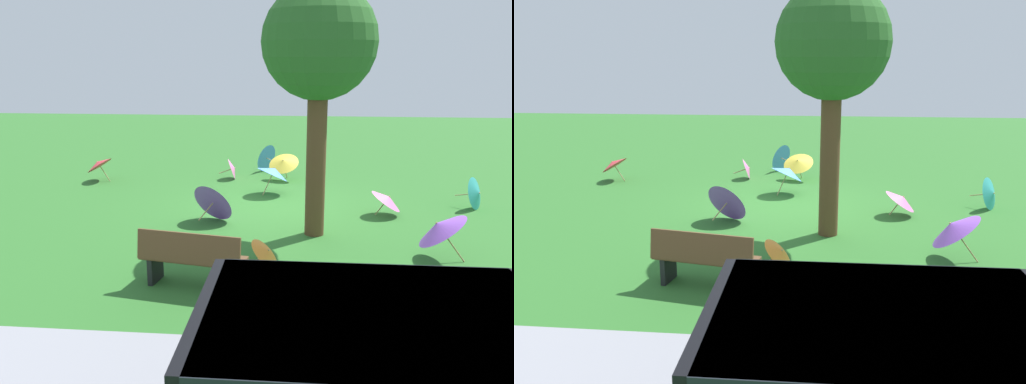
# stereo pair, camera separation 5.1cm
# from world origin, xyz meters

# --- Properties ---
(ground) EXTENTS (40.00, 40.00, 0.00)m
(ground) POSITION_xyz_m (0.00, 0.00, 0.00)
(ground) COLOR #2D6B28
(park_bench) EXTENTS (1.66, 0.76, 0.90)m
(park_bench) POSITION_xyz_m (0.99, 4.61, 0.47)
(park_bench) COLOR brown
(park_bench) RESTS_ON ground
(shade_tree) EXTENTS (2.12, 2.12, 4.72)m
(shade_tree) POSITION_xyz_m (-0.87, 1.92, 3.56)
(shade_tree) COLOR brown
(shade_tree) RESTS_ON ground
(parasol_yellow_0) EXTENTS (1.04, 1.01, 0.80)m
(parasol_yellow_0) POSITION_xyz_m (-0.06, -2.75, 0.53)
(parasol_yellow_0) COLOR tan
(parasol_yellow_0) RESTS_ON ground
(parasol_purple_0) EXTENTS (1.11, 0.99, 0.90)m
(parasol_purple_0) POSITION_xyz_m (1.21, 1.23, 0.45)
(parasol_purple_0) COLOR tan
(parasol_purple_0) RESTS_ON ground
(parasol_pink_0) EXTENTS (0.75, 0.80, 0.64)m
(parasol_pink_0) POSITION_xyz_m (-2.47, 0.51, 0.37)
(parasol_pink_0) COLOR tan
(parasol_pink_0) RESTS_ON ground
(parasol_orange_0) EXTENTS (0.59, 0.68, 0.51)m
(parasol_orange_0) POSITION_xyz_m (-0.06, 3.70, 0.26)
(parasol_orange_0) COLOR tan
(parasol_orange_0) RESTS_ON ground
(parasol_purple_1) EXTENTS (0.97, 1.03, 0.94)m
(parasol_purple_1) POSITION_xyz_m (-2.95, 3.11, 0.59)
(parasol_purple_1) COLOR tan
(parasol_purple_1) RESTS_ON ground
(parasol_pink_1) EXTENTS (0.60, 0.65, 0.61)m
(parasol_pink_1) POSITION_xyz_m (1.38, -2.80, 0.30)
(parasol_pink_1) COLOR tan
(parasol_pink_1) RESTS_ON ground
(parasol_blue_1) EXTENTS (0.90, 0.88, 0.84)m
(parasol_blue_1) POSITION_xyz_m (0.56, -3.98, 0.42)
(parasol_blue_1) COLOR tan
(parasol_blue_1) RESTS_ON ground
(parasol_red_0) EXTENTS (0.79, 0.84, 0.76)m
(parasol_red_0) POSITION_xyz_m (5.09, -2.19, 0.50)
(parasol_red_0) COLOR tan
(parasol_red_0) RESTS_ON ground
(parasol_blue_2) EXTENTS (1.13, 1.13, 0.86)m
(parasol_blue_2) POSITION_xyz_m (0.12, -1.14, 0.59)
(parasol_blue_2) COLOR tan
(parasol_blue_2) RESTS_ON ground
(parasol_teal_1) EXTENTS (0.75, 0.80, 0.76)m
(parasol_teal_1) POSITION_xyz_m (-4.57, -0.19, 0.38)
(parasol_teal_1) COLOR tan
(parasol_teal_1) RESTS_ON ground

